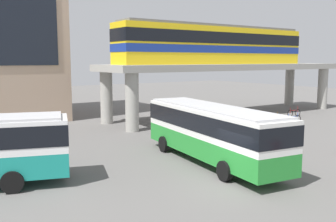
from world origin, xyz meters
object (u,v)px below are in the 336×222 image
at_px(bus_main, 211,128).
at_px(bicycle_red, 294,113).
at_px(bicycle_orange, 191,125).
at_px(bicycle_silver, 205,129).
at_px(bicycle_blue, 293,119).
at_px(train, 216,44).
at_px(bicycle_brown, 272,119).
at_px(bicycle_green, 244,126).

bearing_deg(bus_main, bicycle_red, 25.19).
height_order(bicycle_orange, bicycle_silver, same).
distance_m(bicycle_blue, bicycle_red, 4.53).
xyz_separation_m(bus_main, bicycle_blue, (15.22, 6.17, -1.63)).
relative_size(train, bicycle_brown, 12.71).
height_order(bicycle_green, bicycle_red, same).
xyz_separation_m(bicycle_orange, bicycle_red, (13.29, -0.14, 0.00)).
height_order(bicycle_orange, bicycle_blue, same).
height_order(train, bicycle_green, train).
height_order(bus_main, bicycle_brown, bus_main).
relative_size(bicycle_orange, bicycle_silver, 1.04).
bearing_deg(bicycle_brown, bus_main, -151.89).
relative_size(bicycle_blue, bicycle_green, 1.00).
distance_m(train, bicycle_blue, 10.45).
bearing_deg(bus_main, bicycle_silver, 52.46).
bearing_deg(bicycle_red, bicycle_silver, -172.01).
height_order(bicycle_blue, bicycle_red, same).
xyz_separation_m(bicycle_blue, bicycle_red, (3.64, 2.70, 0.00)).
relative_size(bicycle_silver, bicycle_green, 0.97).
bearing_deg(bicycle_brown, bicycle_red, 16.46).
bearing_deg(bicycle_orange, bicycle_silver, -95.73).
distance_m(bicycle_blue, bicycle_green, 6.23).
bearing_deg(train, bus_main, -132.20).
xyz_separation_m(bicycle_orange, bicycle_blue, (9.65, -2.84, 0.00)).
height_order(bicycle_blue, bicycle_green, same).
bearing_deg(bicycle_silver, bicycle_orange, 84.27).
relative_size(train, bicycle_green, 12.47).
relative_size(train, bicycle_orange, 12.44).
xyz_separation_m(bicycle_orange, bicycle_silver, (-0.20, -2.03, 0.00)).
xyz_separation_m(bus_main, bicycle_silver, (5.36, 6.98, -1.63)).
relative_size(bicycle_blue, bicycle_brown, 1.02).
bearing_deg(bicycle_red, bicycle_green, -165.40).
distance_m(bicycle_orange, bicycle_green, 4.36).
bearing_deg(bicycle_blue, bicycle_silver, 175.33).
xyz_separation_m(bicycle_silver, bicycle_brown, (8.46, 0.40, 0.00)).
height_order(bicycle_brown, bicycle_red, same).
distance_m(bus_main, bicycle_orange, 10.71).
bearing_deg(bicycle_silver, train, 43.36).
bearing_deg(train, bicycle_green, -113.74).
xyz_separation_m(train, bicycle_green, (-3.09, -7.01, -6.95)).
bearing_deg(train, bicycle_brown, -73.62).
height_order(train, bicycle_orange, train).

